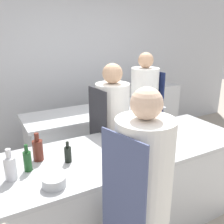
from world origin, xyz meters
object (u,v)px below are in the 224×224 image
(chef_at_stove, at_px, (144,118))
(bowl_mixing_large, at_px, (54,182))
(oven_range, at_px, (152,110))
(bowl_prep_small, at_px, (120,142))
(bottle_wine, at_px, (148,128))
(bottle_cooking_oil, at_px, (28,160))
(bottle_sauce, at_px, (38,149))
(chef_at_pass_far, at_px, (112,134))
(cup, at_px, (123,133))
(bottle_vinegar, at_px, (68,154))
(bottle_olive_oil, at_px, (10,168))
(chef_at_prep_near, at_px, (142,208))

(chef_at_stove, relative_size, bowl_mixing_large, 9.93)
(oven_range, xyz_separation_m, bowl_prep_small, (-1.73, -1.71, 0.42))
(bowl_mixing_large, bearing_deg, bowl_prep_small, 24.59)
(bottle_wine, height_order, bottle_cooking_oil, bottle_wine)
(oven_range, height_order, bottle_sauce, bottle_sauce)
(chef_at_pass_far, bearing_deg, bottle_wine, -160.36)
(chef_at_stove, relative_size, cup, 20.59)
(bottle_cooking_oil, bearing_deg, bottle_vinegar, -2.88)
(chef_at_pass_far, relative_size, bottle_cooking_oil, 7.19)
(bottle_cooking_oil, height_order, bowl_mixing_large, bottle_cooking_oil)
(bottle_olive_oil, distance_m, bottle_cooking_oil, 0.15)
(cup, bearing_deg, bowl_prep_small, -129.39)
(chef_at_stove, distance_m, bowl_prep_small, 0.97)
(bottle_cooking_oil, relative_size, cup, 2.73)
(oven_range, xyz_separation_m, chef_at_pass_far, (-1.55, -1.24, 0.30))
(bottle_olive_oil, bearing_deg, bottle_vinegar, 6.28)
(chef_at_stove, bearing_deg, chef_at_pass_far, -77.16)
(bowl_prep_small, bearing_deg, bottle_wine, 6.58)
(bottle_olive_oil, xyz_separation_m, cup, (1.15, 0.29, -0.06))
(bottle_olive_oil, relative_size, cup, 3.03)
(bottle_cooking_oil, relative_size, bottle_sauce, 0.90)
(chef_at_prep_near, xyz_separation_m, cup, (0.43, 0.95, 0.11))
(bottle_olive_oil, bearing_deg, chef_at_prep_near, -42.78)
(oven_range, bearing_deg, bottle_wine, -129.22)
(chef_at_prep_near, distance_m, bowl_mixing_large, 0.64)
(chef_at_stove, xyz_separation_m, bottle_wine, (-0.37, -0.59, 0.13))
(chef_at_prep_near, relative_size, cup, 19.89)
(bowl_prep_small, height_order, cup, bowl_prep_small)
(chef_at_prep_near, height_order, chef_at_pass_far, chef_at_prep_near)
(bottle_olive_oil, xyz_separation_m, bottle_cooking_oil, (0.14, 0.07, -0.01))
(bottle_vinegar, bearing_deg, cup, 18.74)
(chef_at_stove, relative_size, bottle_cooking_oil, 7.55)
(oven_range, bearing_deg, bottle_cooking_oil, -146.14)
(bowl_mixing_large, bearing_deg, chef_at_pass_far, 41.21)
(bottle_olive_oil, distance_m, cup, 1.19)
(chef_at_prep_near, relative_size, bowl_mixing_large, 9.59)
(chef_at_prep_near, height_order, chef_at_stove, chef_at_stove)
(chef_at_stove, bearing_deg, cup, -56.26)
(chef_at_prep_near, height_order, bottle_vinegar, chef_at_prep_near)
(cup, bearing_deg, bottle_wine, -32.78)
(chef_at_pass_far, relative_size, bottle_olive_oil, 6.47)
(oven_range, height_order, chef_at_prep_near, chef_at_prep_near)
(chef_at_stove, xyz_separation_m, bowl_prep_small, (-0.74, -0.63, 0.07))
(oven_range, bearing_deg, chef_at_prep_near, -129.07)
(bottle_cooking_oil, distance_m, bottle_sauce, 0.18)
(chef_at_pass_far, xyz_separation_m, bowl_mixing_large, (-0.92, -0.81, 0.12))
(bottle_olive_oil, distance_m, bottle_vinegar, 0.46)
(chef_at_stove, height_order, bowl_mixing_large, chef_at_stove)
(oven_range, bearing_deg, bottle_vinegar, -142.25)
(chef_at_pass_far, distance_m, bottle_cooking_oil, 1.17)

